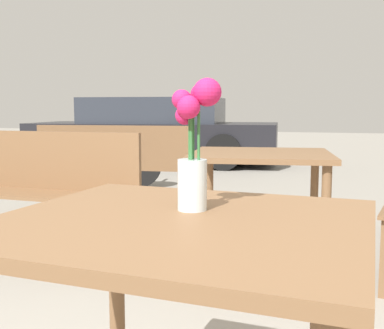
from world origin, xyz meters
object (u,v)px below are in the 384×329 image
(table_front, at_px, (181,269))
(table_back, at_px, (261,174))
(flower_vase, at_px, (194,147))
(bench_far, at_px, (6,185))
(bicycle, at_px, (105,162))
(parked_car, at_px, (154,132))
(bench_middle, at_px, (116,166))

(table_front, relative_size, table_back, 0.99)
(flower_vase, xyz_separation_m, bench_far, (-1.88, 1.69, -0.44))
(flower_vase, bearing_deg, bicycle, 119.73)
(flower_vase, distance_m, bench_far, 2.57)
(flower_vase, xyz_separation_m, table_back, (-0.09, 1.66, -0.28))
(table_back, xyz_separation_m, parked_car, (-2.82, 5.48, -0.05))
(bicycle, bearing_deg, flower_vase, -60.27)
(bench_far, distance_m, table_back, 1.80)
(table_front, distance_m, table_back, 1.75)
(bicycle, bearing_deg, table_back, -48.76)
(bench_middle, height_order, bench_far, same)
(flower_vase, height_order, bicycle, flower_vase)
(flower_vase, bearing_deg, table_back, 93.23)
(bicycle, bearing_deg, bench_far, -76.53)
(bench_far, bearing_deg, table_back, -1.01)
(bench_far, height_order, bicycle, bench_far)
(table_back, distance_m, bicycle, 3.73)
(flower_vase, height_order, table_back, flower_vase)
(table_front, height_order, parked_car, parked_car)
(flower_vase, relative_size, parked_car, 0.07)
(table_front, xyz_separation_m, parked_car, (-2.91, 7.23, -0.06))
(bench_middle, relative_size, parked_car, 0.34)
(table_front, xyz_separation_m, bench_far, (-1.88, 1.78, -0.16))
(table_front, bearing_deg, flower_vase, 86.87)
(table_front, relative_size, flower_vase, 2.75)
(bench_middle, xyz_separation_m, table_back, (1.61, -1.40, 0.17))
(parked_car, bearing_deg, flower_vase, -67.78)
(bench_middle, xyz_separation_m, bicycle, (-0.84, 1.39, -0.13))
(table_back, bearing_deg, bench_far, 178.99)
(bench_far, relative_size, parked_car, 0.43)
(parked_car, bearing_deg, bench_middle, -73.42)
(table_front, xyz_separation_m, flower_vase, (0.00, 0.09, 0.28))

